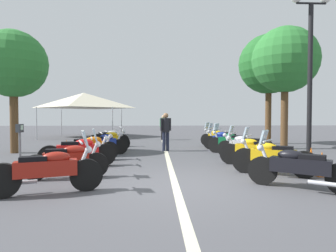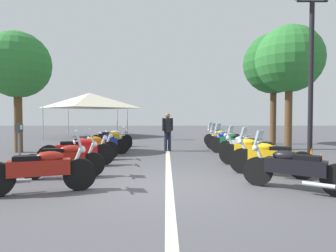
# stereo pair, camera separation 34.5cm
# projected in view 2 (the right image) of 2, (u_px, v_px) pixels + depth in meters

# --- Properties ---
(ground_plane) EXTENTS (80.00, 80.00, 0.00)m
(ground_plane) POSITION_uv_depth(u_px,v_px,m) (169.00, 186.00, 6.17)
(ground_plane) COLOR #4C4C51
(lane_centre_stripe) EXTENTS (19.29, 0.16, 0.01)m
(lane_centre_stripe) POSITION_uv_depth(u_px,v_px,m) (168.00, 157.00, 10.51)
(lane_centre_stripe) COLOR beige
(lane_centre_stripe) RESTS_ON ground_plane
(motorcycle_left_row_0) EXTENTS (0.91, 2.04, 1.21)m
(motorcycle_left_row_0) POSITION_uv_depth(u_px,v_px,m) (42.00, 169.00, 5.55)
(motorcycle_left_row_0) COLOR black
(motorcycle_left_row_0) RESTS_ON ground_plane
(motorcycle_left_row_1) EXTENTS (0.75, 1.94, 1.19)m
(motorcycle_left_row_1) POSITION_uv_depth(u_px,v_px,m) (65.00, 159.00, 6.94)
(motorcycle_left_row_1) COLOR black
(motorcycle_left_row_1) RESTS_ON ground_plane
(motorcycle_left_row_2) EXTENTS (0.88, 2.16, 1.01)m
(motorcycle_left_row_2) POSITION_uv_depth(u_px,v_px,m) (78.00, 151.00, 8.52)
(motorcycle_left_row_2) COLOR black
(motorcycle_left_row_2) RESTS_ON ground_plane
(motorcycle_left_row_3) EXTENTS (0.83, 1.97, 0.99)m
(motorcycle_left_row_3) POSITION_uv_depth(u_px,v_px,m) (89.00, 147.00, 9.71)
(motorcycle_left_row_3) COLOR black
(motorcycle_left_row_3) RESTS_ON ground_plane
(motorcycle_left_row_4) EXTENTS (0.88, 1.98, 0.98)m
(motorcycle_left_row_4) POSITION_uv_depth(u_px,v_px,m) (104.00, 143.00, 11.15)
(motorcycle_left_row_4) COLOR black
(motorcycle_left_row_4) RESTS_ON ground_plane
(motorcycle_left_row_5) EXTENTS (0.86, 1.93, 1.00)m
(motorcycle_left_row_5) POSITION_uv_depth(u_px,v_px,m) (110.00, 140.00, 12.48)
(motorcycle_left_row_5) COLOR black
(motorcycle_left_row_5) RESTS_ON ground_plane
(motorcycle_left_row_6) EXTENTS (0.89, 1.95, 0.98)m
(motorcycle_left_row_6) POSITION_uv_depth(u_px,v_px,m) (112.00, 138.00, 14.02)
(motorcycle_left_row_6) COLOR black
(motorcycle_left_row_6) RESTS_ON ground_plane
(motorcycle_right_row_0) EXTENTS (1.37, 1.79, 1.20)m
(motorcycle_right_row_0) POSITION_uv_depth(u_px,v_px,m) (293.00, 168.00, 5.75)
(motorcycle_right_row_0) COLOR black
(motorcycle_right_row_0) RESTS_ON ground_plane
(motorcycle_right_row_1) EXTENTS (1.16, 1.87, 1.22)m
(motorcycle_right_row_1) POSITION_uv_depth(u_px,v_px,m) (270.00, 157.00, 7.14)
(motorcycle_right_row_1) COLOR black
(motorcycle_right_row_1) RESTS_ON ground_plane
(motorcycle_right_row_2) EXTENTS (1.21, 1.93, 1.21)m
(motorcycle_right_row_2) POSITION_uv_depth(u_px,v_px,m) (253.00, 151.00, 8.50)
(motorcycle_right_row_2) COLOR black
(motorcycle_right_row_2) RESTS_ON ground_plane
(motorcycle_right_row_3) EXTENTS (1.41, 1.79, 0.99)m
(motorcycle_right_row_3) POSITION_uv_depth(u_px,v_px,m) (247.00, 146.00, 9.90)
(motorcycle_right_row_3) COLOR black
(motorcycle_right_row_3) RESTS_ON ground_plane
(motorcycle_right_row_4) EXTENTS (1.46, 1.81, 1.21)m
(motorcycle_right_row_4) POSITION_uv_depth(u_px,v_px,m) (234.00, 142.00, 11.24)
(motorcycle_right_row_4) COLOR black
(motorcycle_right_row_4) RESTS_ON ground_plane
(motorcycle_right_row_5) EXTENTS (1.19, 1.80, 1.19)m
(motorcycle_right_row_5) POSITION_uv_depth(u_px,v_px,m) (227.00, 140.00, 12.60)
(motorcycle_right_row_5) COLOR black
(motorcycle_right_row_5) RESTS_ON ground_plane
(motorcycle_right_row_6) EXTENTS (1.35, 1.70, 1.20)m
(motorcycle_right_row_6) POSITION_uv_depth(u_px,v_px,m) (222.00, 137.00, 14.03)
(motorcycle_right_row_6) COLOR black
(motorcycle_right_row_6) RESTS_ON ground_plane
(street_lamp_twin_globe) EXTENTS (0.32, 1.22, 5.23)m
(street_lamp_twin_globe) POSITION_uv_depth(u_px,v_px,m) (311.00, 47.00, 8.49)
(street_lamp_twin_globe) COLOR black
(street_lamp_twin_globe) RESTS_ON ground_plane
(parking_meter) EXTENTS (0.20, 0.15, 1.29)m
(parking_meter) POSITION_uv_depth(u_px,v_px,m) (19.00, 139.00, 7.64)
(parking_meter) COLOR slate
(parking_meter) RESTS_ON ground_plane
(traffic_cone_0) EXTENTS (0.36, 0.36, 0.61)m
(traffic_cone_0) POSITION_uv_depth(u_px,v_px,m) (69.00, 148.00, 10.94)
(traffic_cone_0) COLOR orange
(traffic_cone_0) RESTS_ON ground_plane
(traffic_cone_1) EXTENTS (0.36, 0.36, 0.61)m
(traffic_cone_1) POSITION_uv_depth(u_px,v_px,m) (321.00, 165.00, 7.04)
(traffic_cone_1) COLOR orange
(traffic_cone_1) RESTS_ON ground_plane
(traffic_cone_2) EXTENTS (0.36, 0.36, 0.61)m
(traffic_cone_2) POSITION_uv_depth(u_px,v_px,m) (311.00, 160.00, 7.96)
(traffic_cone_2) COLOR orange
(traffic_cone_2) RESTS_ON ground_plane
(bystander_0) EXTENTS (0.37, 0.43, 1.56)m
(bystander_0) POSITION_uv_depth(u_px,v_px,m) (168.00, 126.00, 18.15)
(bystander_0) COLOR black
(bystander_0) RESTS_ON ground_plane
(bystander_1) EXTENTS (0.32, 0.47, 1.64)m
(bystander_1) POSITION_uv_depth(u_px,v_px,m) (168.00, 129.00, 12.29)
(bystander_1) COLOR #1E2338
(bystander_1) RESTS_ON ground_plane
(roadside_tree_0) EXTENTS (2.70, 2.70, 4.96)m
(roadside_tree_0) POSITION_uv_depth(u_px,v_px,m) (17.00, 65.00, 11.76)
(roadside_tree_0) COLOR brown
(roadside_tree_0) RESTS_ON ground_plane
(roadside_tree_1) EXTENTS (2.97, 2.97, 5.55)m
(roadside_tree_1) POSITION_uv_depth(u_px,v_px,m) (289.00, 60.00, 12.82)
(roadside_tree_1) COLOR brown
(roadside_tree_1) RESTS_ON ground_plane
(roadside_tree_2) EXTENTS (3.21, 3.21, 5.92)m
(roadside_tree_2) POSITION_uv_depth(u_px,v_px,m) (274.00, 64.00, 15.30)
(roadside_tree_2) COLOR brown
(roadside_tree_2) RESTS_ON ground_plane
(event_tent) EXTENTS (5.36, 5.36, 3.20)m
(event_tent) POSITION_uv_depth(u_px,v_px,m) (90.00, 101.00, 20.95)
(event_tent) COLOR beige
(event_tent) RESTS_ON ground_plane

